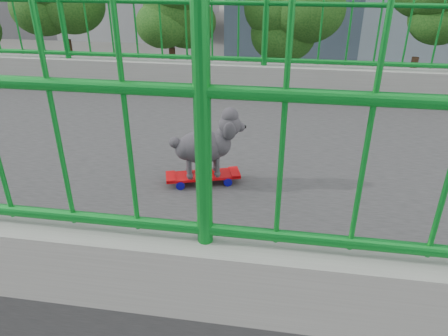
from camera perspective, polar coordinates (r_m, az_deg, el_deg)
road at (r=18.12m, az=-5.42°, el=-0.24°), size 18.00×90.00×0.02m
street_trees at (r=29.00m, az=2.99°, el=19.85°), size 5.30×60.40×7.26m
skateboard at (r=2.48m, az=-2.90°, el=-1.17°), size 0.26×0.46×0.06m
poodle at (r=2.39m, az=-2.45°, el=3.38°), size 0.26×0.43×0.37m
car_3 at (r=22.98m, az=-22.79°, el=5.75°), size 2.14×5.27×1.53m
car_5 at (r=11.88m, az=-9.34°, el=-12.90°), size 1.46×4.19×1.38m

